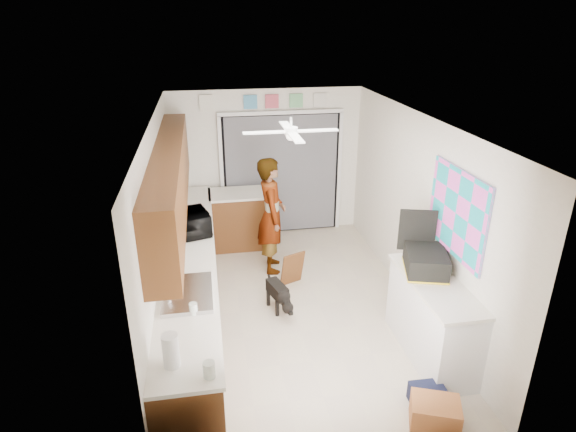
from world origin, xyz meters
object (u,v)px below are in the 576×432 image
paper_towel_roll (171,351)px  dog (277,295)px  navy_crate (428,397)px  suitcase (426,261)px  microwave (194,223)px  cardboard_box (435,414)px  man (271,215)px

paper_towel_roll → dog: paper_towel_roll is taller
navy_crate → dog: bearing=122.1°
suitcase → navy_crate: (-0.32, -1.00, -0.96)m
microwave → navy_crate: 3.48m
suitcase → dog: (-1.53, 0.94, -0.85)m
suitcase → dog: 1.99m
paper_towel_roll → suitcase: paper_towel_roll is taller
dog → cardboard_box: bearing=-79.3°
navy_crate → man: (-1.12, 3.05, 0.77)m
navy_crate → dog: size_ratio=0.61×
cardboard_box → navy_crate: (0.06, 0.25, -0.04)m
microwave → suitcase: bearing=-136.3°
navy_crate → man: man is taller
man → dog: (-0.09, -1.12, -0.66)m
dog → man: bearing=68.1°
navy_crate → paper_towel_roll: bearing=-177.1°
suitcase → dog: bearing=165.0°
paper_towel_roll → microwave: bearing=86.2°
paper_towel_roll → suitcase: bearing=22.3°
navy_crate → dog: (-1.21, 1.94, 0.11)m
navy_crate → suitcase: bearing=72.2°
paper_towel_roll → suitcase: (2.72, 1.12, -0.02)m
suitcase → man: bearing=141.5°
paper_towel_roll → suitcase: 2.94m
suitcase → cardboard_box: (-0.38, -1.25, -0.92)m
cardboard_box → navy_crate: cardboard_box is taller
paper_towel_roll → suitcase: size_ratio=0.51×
paper_towel_roll → navy_crate: bearing=2.9°
paper_towel_roll → navy_crate: paper_towel_roll is taller
suitcase → navy_crate: size_ratio=1.73×
paper_towel_roll → cardboard_box: size_ratio=0.67×
cardboard_box → navy_crate: bearing=77.2°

